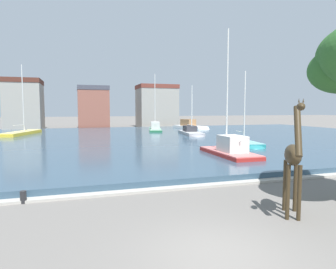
% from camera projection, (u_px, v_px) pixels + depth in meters
% --- Properties ---
extents(ground_plane, '(300.00, 300.00, 0.00)m').
position_uv_depth(ground_plane, '(218.00, 255.00, 7.54)').
color(ground_plane, slate).
extents(harbor_water, '(79.36, 41.85, 0.41)m').
position_uv_depth(harbor_water, '(109.00, 140.00, 33.62)').
color(harbor_water, '#334C60').
rests_on(harbor_water, ground).
extents(quay_edge_coping, '(79.36, 0.50, 0.12)m').
position_uv_depth(quay_edge_coping, '(156.00, 190.00, 13.47)').
color(quay_edge_coping, '#ADA89E').
rests_on(quay_edge_coping, ground).
extents(giraffe_statue, '(1.56, 2.11, 4.07)m').
position_uv_depth(giraffe_statue, '(293.00, 158.00, 10.12)').
color(giraffe_statue, '#382B19').
rests_on(giraffe_statue, ground).
extents(sailboat_yellow, '(4.27, 9.44, 9.57)m').
position_uv_depth(sailboat_yellow, '(25.00, 134.00, 39.45)').
color(sailboat_yellow, gold).
rests_on(sailboat_yellow, ground).
extents(sailboat_teal, '(2.74, 6.21, 7.19)m').
position_uv_depth(sailboat_teal, '(244.00, 145.00, 27.13)').
color(sailboat_teal, teal).
rests_on(sailboat_teal, ground).
extents(sailboat_grey, '(2.87, 7.66, 6.81)m').
position_uv_depth(sailboat_grey, '(192.00, 134.00, 38.48)').
color(sailboat_grey, '#939399').
rests_on(sailboat_grey, ground).
extents(sailboat_white, '(4.60, 8.51, 6.32)m').
position_uv_depth(sailboat_white, '(192.00, 127.00, 51.56)').
color(sailboat_white, white).
rests_on(sailboat_white, ground).
extents(sailboat_red, '(2.21, 6.83, 9.50)m').
position_uv_depth(sailboat_red, '(227.00, 152.00, 21.78)').
color(sailboat_red, red).
rests_on(sailboat_red, ground).
extents(sailboat_green, '(3.77, 9.34, 9.24)m').
position_uv_depth(sailboat_green, '(155.00, 129.00, 46.64)').
color(sailboat_green, '#236B42').
rests_on(sailboat_green, ground).
extents(mooring_bollard, '(0.24, 0.24, 0.50)m').
position_uv_depth(mooring_bollard, '(23.00, 197.00, 11.70)').
color(mooring_bollard, '#232326').
rests_on(mooring_bollard, ground).
extents(townhouse_corner_house, '(5.93, 7.54, 8.93)m').
position_uv_depth(townhouse_corner_house, '(24.00, 105.00, 51.58)').
color(townhouse_corner_house, gray).
rests_on(townhouse_corner_house, ground).
extents(townhouse_narrow_midrow, '(5.74, 6.43, 8.07)m').
position_uv_depth(townhouse_narrow_midrow, '(93.00, 108.00, 56.43)').
color(townhouse_narrow_midrow, '#8E5142').
rests_on(townhouse_narrow_midrow, ground).
extents(townhouse_end_terrace, '(7.84, 6.54, 8.68)m').
position_uv_depth(townhouse_end_terrace, '(157.00, 106.00, 60.94)').
color(townhouse_end_terrace, gray).
rests_on(townhouse_end_terrace, ground).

